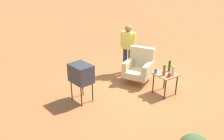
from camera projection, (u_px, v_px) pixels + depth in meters
name	position (u px, v px, depth m)	size (l,w,h in m)	color
ground_plane	(141.00, 85.00, 6.87)	(60.00, 60.00, 0.00)	#AD6033
armchair	(139.00, 66.00, 6.96)	(1.04, 1.04, 1.06)	#937047
side_table	(166.00, 77.00, 6.21)	(0.56, 0.56, 0.61)	black
tv_on_stand	(81.00, 74.00, 5.77)	(0.66, 0.52, 1.03)	black
person_standing	(128.00, 46.00, 7.39)	(0.54, 0.33, 1.64)	#2D3347
bottle_tall_amber	(164.00, 70.00, 6.03)	(0.07, 0.07, 0.30)	brown
soda_can_blue	(156.00, 71.00, 6.19)	(0.07, 0.07, 0.12)	blue
soda_can_red	(169.00, 75.00, 5.96)	(0.07, 0.07, 0.12)	red
bottle_wine_green	(169.00, 66.00, 6.28)	(0.07, 0.07, 0.32)	#1E5623
flower_vase	(173.00, 70.00, 6.03)	(0.15, 0.10, 0.27)	silver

